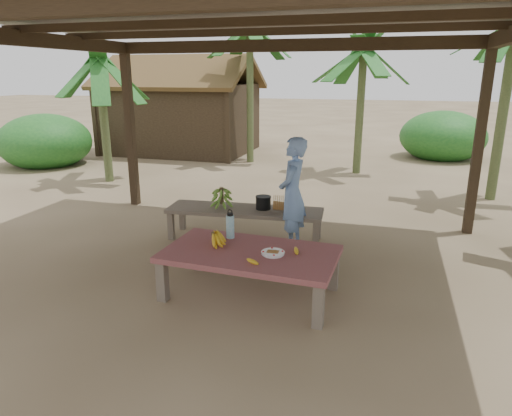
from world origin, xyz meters
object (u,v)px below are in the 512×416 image
(bench, at_px, (245,213))
(ripe_banana_bunch, at_px, (213,238))
(plate, at_px, (273,253))
(work_table, at_px, (250,257))
(cooking_pot, at_px, (263,203))
(woman, at_px, (292,194))
(water_flask, at_px, (230,226))

(bench, relative_size, ripe_banana_bunch, 8.45)
(plate, bearing_deg, work_table, 173.64)
(cooking_pot, bearing_deg, woman, -25.94)
(bench, bearing_deg, water_flask, -84.14)
(plate, distance_m, water_flask, 0.70)
(work_table, height_order, cooking_pot, cooking_pot)
(work_table, xyz_separation_m, water_flask, (-0.34, 0.33, 0.21))
(cooking_pot, xyz_separation_m, woman, (0.46, -0.22, 0.22))
(work_table, distance_m, bench, 1.74)
(water_flask, distance_m, woman, 1.25)
(water_flask, xyz_separation_m, woman, (0.47, 1.15, 0.12))
(plate, bearing_deg, bench, 116.63)
(bench, xyz_separation_m, woman, (0.72, -0.16, 0.36))
(bench, relative_size, woman, 1.48)
(water_flask, height_order, cooking_pot, water_flask)
(water_flask, bearing_deg, cooking_pot, 89.73)
(bench, xyz_separation_m, ripe_banana_bunch, (0.14, -1.57, 0.19))
(bench, height_order, cooking_pot, cooking_pot)
(water_flask, bearing_deg, woman, 67.88)
(ripe_banana_bunch, xyz_separation_m, plate, (0.69, -0.09, -0.06))
(bench, bearing_deg, work_table, -75.25)
(cooking_pot, bearing_deg, water_flask, -90.27)
(plate, distance_m, woman, 1.53)
(work_table, relative_size, cooking_pot, 8.78)
(work_table, distance_m, water_flask, 0.51)
(ripe_banana_bunch, bearing_deg, cooking_pot, 86.12)
(ripe_banana_bunch, height_order, cooking_pot, ripe_banana_bunch)
(work_table, relative_size, woman, 1.22)
(plate, height_order, water_flask, water_flask)
(bench, distance_m, woman, 0.82)
(woman, bearing_deg, ripe_banana_bunch, -18.53)
(bench, bearing_deg, ripe_banana_bunch, -89.67)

